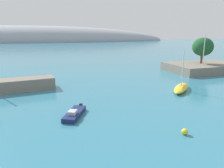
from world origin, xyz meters
TOP-DOWN VIEW (x-y plane):
  - shore_outcrop at (26.59, 41.76)m, footprint 18.29×12.29m
  - tree_clump_shore at (25.81, 41.86)m, footprint 5.20×5.20m
  - distant_ridge at (-28.41, 250.83)m, footprint 334.88×64.58m
  - sailboat_yellow_near_shore at (9.24, 27.42)m, footprint 6.70×6.56m
  - sailboat_sand_mid_mooring at (23.86, 39.18)m, footprint 7.10×6.92m
  - motorboat_navy_foreground at (-10.00, 21.79)m, footprint 3.44×4.94m
  - mooring_buoy_yellow at (-0.33, 13.76)m, footprint 0.63×0.63m

SIDE VIEW (x-z plane):
  - distant_ridge at x=-28.41m, z-range -17.94..17.94m
  - mooring_buoy_yellow at x=-0.33m, z-range 0.00..0.63m
  - motorboat_navy_foreground at x=-10.00m, z-range -0.15..0.80m
  - sailboat_yellow_near_shore at x=9.24m, z-range -3.00..4.01m
  - sailboat_sand_mid_mooring at x=23.86m, z-range -4.17..5.26m
  - shore_outcrop at x=26.59m, z-range 0.00..2.05m
  - tree_clump_shore at x=25.81m, z-range 2.99..9.60m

